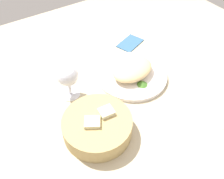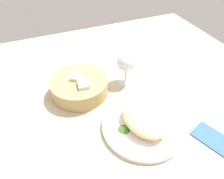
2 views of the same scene
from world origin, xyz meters
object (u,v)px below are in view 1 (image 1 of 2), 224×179
plate (132,75)px  wine_glass_near (68,77)px  bread_basket (97,126)px  folded_napkin (130,43)px

plate → wine_glass_near: (22.39, -4.49, 7.15)cm
bread_basket → wine_glass_near: bearing=-90.4°
plate → folded_napkin: 20.16cm
plate → wine_glass_near: size_ratio=2.11×
plate → wine_glass_near: wine_glass_near is taller
bread_basket → plate: bearing=-149.2°
bread_basket → wine_glass_near: 18.58cm
folded_napkin → wine_glass_near: bearing=-0.3°
bread_basket → folded_napkin: (-34.01, -30.00, -2.55)cm
bread_basket → wine_glass_near: wine_glass_near is taller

